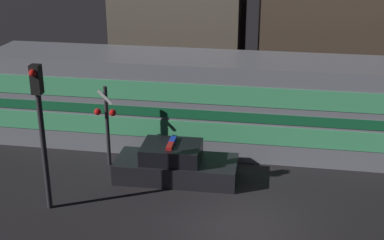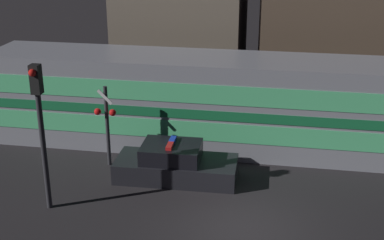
% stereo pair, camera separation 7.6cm
% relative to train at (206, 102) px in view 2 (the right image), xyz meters
% --- Properties ---
extents(ground_plane, '(120.00, 120.00, 0.00)m').
position_rel_train_xyz_m(ground_plane, '(2.08, -6.11, -1.87)').
color(ground_plane, '#262326').
extents(train, '(17.71, 2.95, 3.73)m').
position_rel_train_xyz_m(train, '(0.00, 0.00, 0.00)').
color(train, gray).
rests_on(train, ground_plane).
extents(police_car, '(4.38, 1.91, 1.43)m').
position_rel_train_xyz_m(police_car, '(-0.63, -3.17, -1.33)').
color(police_car, black).
rests_on(police_car, ground_plane).
extents(crossing_signal_far, '(0.83, 0.35, 3.12)m').
position_rel_train_xyz_m(crossing_signal_far, '(-3.33, -2.55, -0.06)').
color(crossing_signal_far, '#2D2D33').
rests_on(crossing_signal_far, ground_plane).
extents(traffic_light_corner, '(0.30, 0.46, 4.80)m').
position_rel_train_xyz_m(traffic_light_corner, '(-4.24, -5.93, 1.17)').
color(traffic_light_corner, '#2D2D33').
rests_on(traffic_light_corner, ground_plane).
extents(building_center, '(9.64, 4.82, 7.06)m').
position_rel_train_xyz_m(building_center, '(6.60, 6.39, 1.66)').
color(building_center, brown).
rests_on(building_center, ground_plane).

